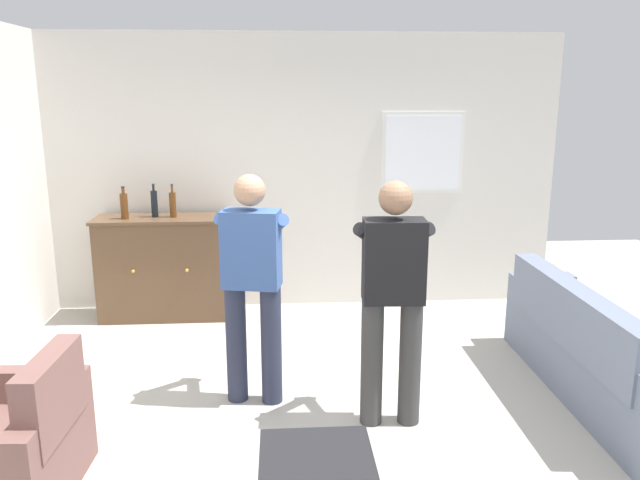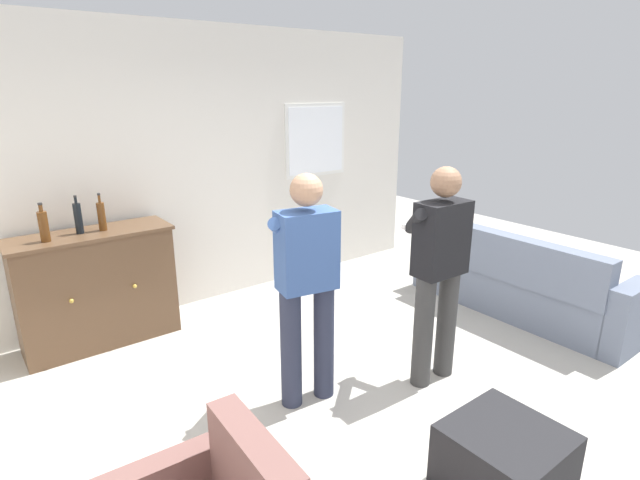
% 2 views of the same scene
% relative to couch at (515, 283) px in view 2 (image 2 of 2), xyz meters
% --- Properties ---
extents(ground, '(10.40, 10.40, 0.00)m').
position_rel_couch_xyz_m(ground, '(-2.00, -0.37, -0.33)').
color(ground, '#B2ADA3').
extents(wall_back_with_window, '(5.20, 0.15, 2.80)m').
position_rel_couch_xyz_m(wall_back_with_window, '(-1.98, 2.29, 1.07)').
color(wall_back_with_window, silver).
rests_on(wall_back_with_window, ground).
extents(couch, '(0.57, 2.24, 0.86)m').
position_rel_couch_xyz_m(couch, '(0.00, 0.00, 0.00)').
color(couch, slate).
rests_on(couch, ground).
extents(sideboard_cabinet, '(1.31, 0.49, 1.03)m').
position_rel_couch_xyz_m(sideboard_cabinet, '(-3.43, 1.93, 0.18)').
color(sideboard_cabinet, brown).
rests_on(sideboard_cabinet, ground).
extents(bottle_wine_green, '(0.07, 0.07, 0.32)m').
position_rel_couch_xyz_m(bottle_wine_green, '(-3.77, 1.87, 0.82)').
color(bottle_wine_green, '#593314').
rests_on(bottle_wine_green, sideboard_cabinet).
extents(bottle_liquor_amber, '(0.06, 0.06, 0.33)m').
position_rel_couch_xyz_m(bottle_liquor_amber, '(-3.50, 1.95, 0.83)').
color(bottle_liquor_amber, black).
rests_on(bottle_liquor_amber, sideboard_cabinet).
extents(bottle_spirits_clear, '(0.06, 0.06, 0.32)m').
position_rel_couch_xyz_m(bottle_spirits_clear, '(-3.32, 1.93, 0.82)').
color(bottle_spirits_clear, '#593314').
rests_on(bottle_spirits_clear, sideboard_cabinet).
extents(ottoman, '(0.60, 0.60, 0.38)m').
position_rel_couch_xyz_m(ottoman, '(-2.11, -1.26, -0.14)').
color(ottoman, black).
rests_on(ottoman, ground).
extents(person_standing_left, '(0.55, 0.51, 1.68)m').
position_rel_couch_xyz_m(person_standing_left, '(-2.48, 0.12, 0.60)').
color(person_standing_left, '#282D42').
rests_on(person_standing_left, ground).
extents(person_standing_right, '(0.56, 0.48, 1.68)m').
position_rel_couch_xyz_m(person_standing_right, '(-1.54, -0.26, 0.60)').
color(person_standing_right, '#383838').
rests_on(person_standing_right, ground).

